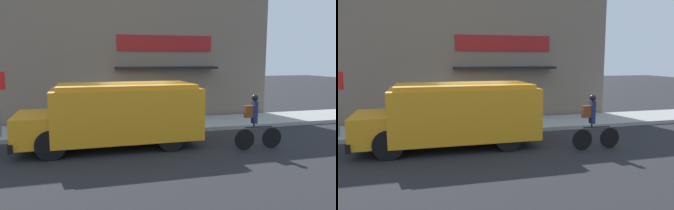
# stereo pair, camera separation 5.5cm
# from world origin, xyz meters

# --- Properties ---
(ground_plane) EXTENTS (70.00, 70.00, 0.00)m
(ground_plane) POSITION_xyz_m (0.00, 0.00, 0.00)
(ground_plane) COLOR #232326
(sidewalk) EXTENTS (28.00, 2.45, 0.15)m
(sidewalk) POSITION_xyz_m (0.00, 1.23, 0.07)
(sidewalk) COLOR #999993
(sidewalk) RESTS_ON ground_plane
(storefront) EXTENTS (13.34, 0.83, 5.71)m
(storefront) POSITION_xyz_m (0.05, 2.64, 2.85)
(storefront) COLOR #756656
(storefront) RESTS_ON ground_plane
(school_bus) EXTENTS (5.50, 2.61, 1.98)m
(school_bus) POSITION_xyz_m (-0.90, -1.26, 1.06)
(school_bus) COLOR orange
(school_bus) RESTS_ON ground_plane
(cyclist) EXTENTS (1.55, 0.20, 1.68)m
(cyclist) POSITION_xyz_m (3.08, -2.70, 0.81)
(cyclist) COLOR black
(cyclist) RESTS_ON ground_plane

